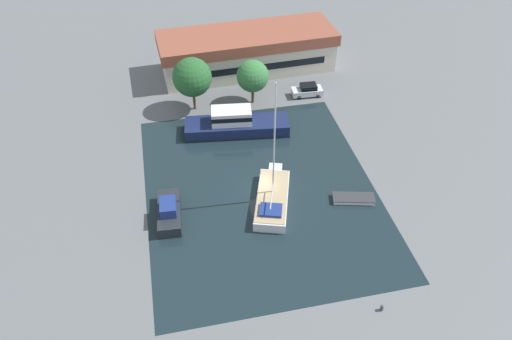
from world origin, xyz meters
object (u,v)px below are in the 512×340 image
object	(u,v)px
quay_tree_near_building	(253,76)
parked_car	(307,90)
quay_tree_by_water	(192,77)
motor_cruiser	(235,124)
sailboat_moored	(272,198)
cabin_boat	(169,212)
warehouse_building	(247,51)
small_dinghy	(353,199)

from	to	relation	value
quay_tree_near_building	parked_car	distance (m)	8.44
quay_tree_near_building	quay_tree_by_water	distance (m)	8.03
motor_cruiser	sailboat_moored	bearing A→B (deg)	-166.18
parked_car	cabin_boat	xyz separation A→B (m)	(-20.78, -19.78, 0.02)
quay_tree_near_building	parked_car	bearing A→B (deg)	0.58
warehouse_building	small_dinghy	world-z (taller)	warehouse_building
warehouse_building	quay_tree_near_building	bearing A→B (deg)	-99.35
warehouse_building	cabin_boat	distance (m)	32.30
quay_tree_by_water	motor_cruiser	distance (m)	8.56
sailboat_moored	cabin_boat	xyz separation A→B (m)	(-11.01, 0.04, 0.18)
quay_tree_by_water	motor_cruiser	size ratio (longest dim) A/B	0.55
quay_tree_near_building	motor_cruiser	size ratio (longest dim) A/B	0.46
parked_car	cabin_boat	distance (m)	28.69
parked_car	motor_cruiser	bearing A→B (deg)	122.03
quay_tree_near_building	parked_car	size ratio (longest dim) A/B	1.44
quay_tree_near_building	sailboat_moored	distance (m)	20.13
quay_tree_by_water	sailboat_moored	world-z (taller)	sailboat_moored
quay_tree_near_building	cabin_boat	world-z (taller)	quay_tree_near_building
quay_tree_near_building	sailboat_moored	bearing A→B (deg)	-95.68
quay_tree_near_building	cabin_boat	distance (m)	23.81
warehouse_building	quay_tree_by_water	size ratio (longest dim) A/B	3.54
cabin_boat	quay_tree_near_building	bearing A→B (deg)	60.67
warehouse_building	motor_cruiser	distance (m)	16.34
warehouse_building	sailboat_moored	bearing A→B (deg)	-98.65
parked_car	motor_cruiser	size ratio (longest dim) A/B	0.32
small_dinghy	cabin_boat	distance (m)	19.76
quay_tree_near_building	motor_cruiser	xyz separation A→B (m)	(-3.55, -6.28, -2.86)
warehouse_building	small_dinghy	bearing A→B (deg)	-82.23
warehouse_building	cabin_boat	size ratio (longest dim) A/B	4.24
sailboat_moored	small_dinghy	distance (m)	8.82
warehouse_building	quay_tree_by_water	xyz separation A→B (m)	(-9.09, -9.21, 1.89)
quay_tree_by_water	cabin_boat	size ratio (longest dim) A/B	1.20
sailboat_moored	motor_cruiser	size ratio (longest dim) A/B	1.08
parked_car	small_dinghy	xyz separation A→B (m)	(-1.09, -21.37, -0.60)
cabin_boat	quay_tree_by_water	bearing A→B (deg)	79.90
quay_tree_by_water	sailboat_moored	distance (m)	21.14
small_dinghy	quay_tree_near_building	bearing A→B (deg)	-148.79
parked_car	warehouse_building	bearing A→B (deg)	38.85
quay_tree_near_building	small_dinghy	distance (m)	22.65
sailboat_moored	small_dinghy	xyz separation A→B (m)	(8.68, -1.54, -0.43)
quay_tree_by_water	parked_car	bearing A→B (deg)	-0.03
quay_tree_by_water	small_dinghy	world-z (taller)	quay_tree_by_water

